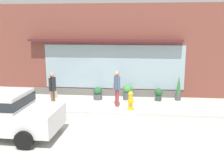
{
  "coord_description": "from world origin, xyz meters",
  "views": [
    {
      "loc": [
        1.89,
        -11.1,
        3.76
      ],
      "look_at": [
        0.6,
        1.2,
        1.05
      ],
      "focal_mm": 42.38,
      "sensor_mm": 36.0,
      "label": 1
    }
  ],
  "objects_px": {
    "pedestrian_with_handbag": "(117,86)",
    "pedestrian_passerby": "(53,87)",
    "potted_plant_trailing_edge": "(128,92)",
    "potted_plant_by_entrance": "(53,90)",
    "potted_plant_near_hydrant": "(159,94)",
    "potted_plant_corner_tall": "(179,89)",
    "potted_plant_window_center": "(98,93)",
    "fire_hydrant": "(131,101)"
  },
  "relations": [
    {
      "from": "fire_hydrant",
      "to": "pedestrian_passerby",
      "type": "bearing_deg",
      "value": -178.91
    },
    {
      "from": "pedestrian_with_handbag",
      "to": "pedestrian_passerby",
      "type": "distance_m",
      "value": 3.01
    },
    {
      "from": "pedestrian_with_handbag",
      "to": "potted_plant_trailing_edge",
      "type": "distance_m",
      "value": 1.47
    },
    {
      "from": "potted_plant_corner_tall",
      "to": "potted_plant_near_hydrant",
      "type": "relative_size",
      "value": 1.98
    },
    {
      "from": "potted_plant_corner_tall",
      "to": "pedestrian_passerby",
      "type": "bearing_deg",
      "value": -162.45
    },
    {
      "from": "potted_plant_by_entrance",
      "to": "potted_plant_trailing_edge",
      "type": "bearing_deg",
      "value": 0.55
    },
    {
      "from": "potted_plant_by_entrance",
      "to": "potted_plant_window_center",
      "type": "distance_m",
      "value": 2.43
    },
    {
      "from": "potted_plant_near_hydrant",
      "to": "potted_plant_trailing_edge",
      "type": "bearing_deg",
      "value": 178.08
    },
    {
      "from": "pedestrian_with_handbag",
      "to": "potted_plant_window_center",
      "type": "bearing_deg",
      "value": 17.36
    },
    {
      "from": "fire_hydrant",
      "to": "potted_plant_window_center",
      "type": "distance_m",
      "value": 2.37
    },
    {
      "from": "pedestrian_with_handbag",
      "to": "potted_plant_by_entrance",
      "type": "distance_m",
      "value": 3.78
    },
    {
      "from": "pedestrian_with_handbag",
      "to": "potted_plant_near_hydrant",
      "type": "height_order",
      "value": "pedestrian_with_handbag"
    },
    {
      "from": "pedestrian_passerby",
      "to": "potted_plant_trailing_edge",
      "type": "height_order",
      "value": "pedestrian_passerby"
    },
    {
      "from": "pedestrian_with_handbag",
      "to": "potted_plant_corner_tall",
      "type": "relative_size",
      "value": 1.31
    },
    {
      "from": "fire_hydrant",
      "to": "pedestrian_with_handbag",
      "type": "bearing_deg",
      "value": 146.84
    },
    {
      "from": "potted_plant_by_entrance",
      "to": "potted_plant_near_hydrant",
      "type": "relative_size",
      "value": 1.34
    },
    {
      "from": "pedestrian_with_handbag",
      "to": "potted_plant_trailing_edge",
      "type": "xyz_separation_m",
      "value": [
        0.47,
        1.26,
        -0.6
      ]
    },
    {
      "from": "pedestrian_passerby",
      "to": "potted_plant_by_entrance",
      "type": "height_order",
      "value": "pedestrian_passerby"
    },
    {
      "from": "pedestrian_with_handbag",
      "to": "potted_plant_by_entrance",
      "type": "height_order",
      "value": "pedestrian_with_handbag"
    },
    {
      "from": "pedestrian_with_handbag",
      "to": "potted_plant_by_entrance",
      "type": "relative_size",
      "value": 1.94
    },
    {
      "from": "potted_plant_corner_tall",
      "to": "potted_plant_near_hydrant",
      "type": "bearing_deg",
      "value": -169.33
    },
    {
      "from": "fire_hydrant",
      "to": "potted_plant_window_center",
      "type": "xyz_separation_m",
      "value": [
        -1.78,
        1.57,
        -0.11
      ]
    },
    {
      "from": "fire_hydrant",
      "to": "potted_plant_by_entrance",
      "type": "distance_m",
      "value": 4.52
    },
    {
      "from": "potted_plant_trailing_edge",
      "to": "potted_plant_window_center",
      "type": "relative_size",
      "value": 1.21
    },
    {
      "from": "pedestrian_passerby",
      "to": "potted_plant_trailing_edge",
      "type": "relative_size",
      "value": 2.07
    },
    {
      "from": "potted_plant_corner_tall",
      "to": "potted_plant_window_center",
      "type": "bearing_deg",
      "value": -176.29
    },
    {
      "from": "potted_plant_by_entrance",
      "to": "potted_plant_near_hydrant",
      "type": "height_order",
      "value": "potted_plant_by_entrance"
    },
    {
      "from": "potted_plant_corner_tall",
      "to": "potted_plant_trailing_edge",
      "type": "height_order",
      "value": "potted_plant_corner_tall"
    },
    {
      "from": "potted_plant_corner_tall",
      "to": "potted_plant_near_hydrant",
      "type": "height_order",
      "value": "potted_plant_corner_tall"
    },
    {
      "from": "potted_plant_trailing_edge",
      "to": "potted_plant_by_entrance",
      "type": "bearing_deg",
      "value": -179.45
    },
    {
      "from": "fire_hydrant",
      "to": "potted_plant_near_hydrant",
      "type": "distance_m",
      "value": 2.15
    },
    {
      "from": "potted_plant_corner_tall",
      "to": "potted_plant_window_center",
      "type": "distance_m",
      "value": 4.19
    },
    {
      "from": "potted_plant_corner_tall",
      "to": "potted_plant_window_center",
      "type": "xyz_separation_m",
      "value": [
        -4.17,
        -0.27,
        -0.3
      ]
    },
    {
      "from": "potted_plant_window_center",
      "to": "potted_plant_by_entrance",
      "type": "bearing_deg",
      "value": 177.82
    },
    {
      "from": "fire_hydrant",
      "to": "pedestrian_passerby",
      "type": "distance_m",
      "value": 3.68
    },
    {
      "from": "potted_plant_window_center",
      "to": "fire_hydrant",
      "type": "bearing_deg",
      "value": -41.51
    },
    {
      "from": "potted_plant_by_entrance",
      "to": "potted_plant_trailing_edge",
      "type": "xyz_separation_m",
      "value": [
        4.0,
        0.04,
        -0.02
      ]
    },
    {
      "from": "pedestrian_with_handbag",
      "to": "potted_plant_near_hydrant",
      "type": "relative_size",
      "value": 2.61
    },
    {
      "from": "potted_plant_corner_tall",
      "to": "pedestrian_with_handbag",
      "type": "bearing_deg",
      "value": -155.49
    },
    {
      "from": "pedestrian_with_handbag",
      "to": "pedestrian_passerby",
      "type": "bearing_deg",
      "value": 72.85
    },
    {
      "from": "potted_plant_by_entrance",
      "to": "pedestrian_with_handbag",
      "type": "bearing_deg",
      "value": -19.1
    },
    {
      "from": "fire_hydrant",
      "to": "potted_plant_near_hydrant",
      "type": "height_order",
      "value": "fire_hydrant"
    }
  ]
}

